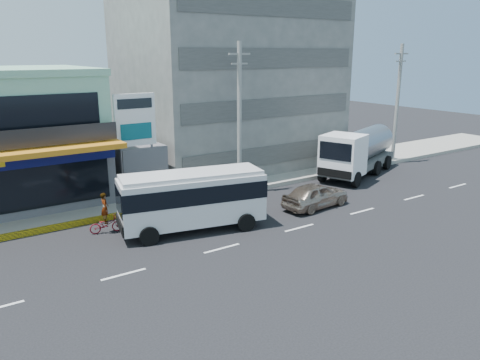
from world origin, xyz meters
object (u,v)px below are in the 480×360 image
sedan (316,195)px  minibus (192,196)px  billboard (135,126)px  concrete_building (228,81)px  motorcycle_rider (106,220)px  tanker_truck (357,151)px  utility_pole_near (239,118)px  utility_pole_far (397,103)px  satellite_dish (134,142)px

sedan → minibus: bearing=79.3°
billboard → sedan: 11.89m
concrete_building → motorcycle_rider: concrete_building is taller
sedan → tanker_truck: bearing=-68.1°
utility_pole_near → utility_pole_far: 16.00m
satellite_dish → motorcycle_rider: 7.59m
utility_pole_far → minibus: size_ratio=1.25×
satellite_dish → minibus: bearing=-89.8°
minibus → motorcycle_rider: 4.75m
utility_pole_near → utility_pole_far: same height
billboard → sedan: bearing=-39.2°
minibus → tanker_truck: size_ratio=0.85×
concrete_building → utility_pole_near: 8.79m
minibus → sedan: (8.12, -0.83, -1.13)m
minibus → tanker_truck: bearing=11.3°
sedan → motorcycle_rider: motorcycle_rider is taller
billboard → utility_pole_far: size_ratio=0.69×
minibus → tanker_truck: tanker_truck is taller
motorcycle_rider → utility_pole_far: bearing=4.8°
satellite_dish → concrete_building: bearing=21.8°
tanker_truck → sedan: bearing=-153.2°
utility_pole_far → motorcycle_rider: 26.46m
concrete_building → sedan: size_ratio=3.48×
minibus → motorcycle_rider: minibus is taller
billboard → minibus: billboard is taller
minibus → satellite_dish: bearing=90.2°
sedan → satellite_dish: bearing=37.8°
concrete_building → billboard: 12.17m
concrete_building → utility_pole_near: bearing=-117.8°
tanker_truck → motorcycle_rider: 20.27m
concrete_building → billboard: size_ratio=2.32×
utility_pole_far → motorcycle_rider: (-26.00, -2.18, -4.42)m
utility_pole_near → minibus: (-5.98, -4.41, -3.24)m
concrete_building → minibus: size_ratio=2.00×
tanker_truck → concrete_building: bearing=125.3°
sedan → tanker_truck: 9.11m
minibus → motorcycle_rider: bearing=151.0°
satellite_dish → tanker_truck: satellite_dish is taller
concrete_building → motorcycle_rider: 18.19m
utility_pole_far → motorcycle_rider: size_ratio=4.52×
tanker_truck → minibus: bearing=-168.7°
billboard → motorcycle_rider: size_ratio=3.12×
tanker_truck → satellite_dish: bearing=163.6°
utility_pole_far → sedan: bearing=-159.3°
sedan → billboard: bearing=45.9°
motorcycle_rider → minibus: bearing=-29.0°
concrete_building → utility_pole_near: size_ratio=1.60×
billboard → utility_pole_near: utility_pole_near is taller
tanker_truck → motorcycle_rider: bearing=-177.1°
utility_pole_far → sedan: (-13.86, -5.24, -4.37)m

